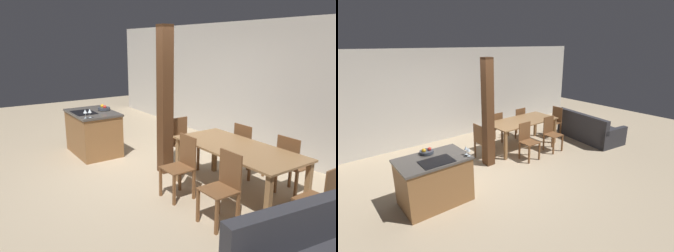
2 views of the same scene
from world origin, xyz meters
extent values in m
plane|color=tan|center=(0.00, 0.00, 0.00)|extent=(16.00, 16.00, 0.00)
cube|color=beige|center=(0.00, 2.70, 1.35)|extent=(11.20, 0.08, 2.70)
cube|color=olive|center=(-1.47, -0.28, 0.42)|extent=(1.20, 0.79, 0.84)
cube|color=#4C4742|center=(-1.47, -0.28, 0.86)|extent=(1.24, 0.83, 0.04)
cube|color=black|center=(-1.47, -0.46, 0.89)|extent=(0.56, 0.40, 0.01)
cylinder|color=#383D47|center=(-1.47, -0.02, 0.92)|extent=(0.25, 0.25, 0.05)
sphere|color=red|center=(-1.41, -0.03, 0.96)|extent=(0.07, 0.07, 0.07)
sphere|color=gold|center=(-1.52, -0.04, 0.97)|extent=(0.08, 0.08, 0.08)
cylinder|color=silver|center=(-0.93, -0.62, 0.89)|extent=(0.06, 0.06, 0.00)
cylinder|color=silver|center=(-0.93, -0.62, 0.94)|extent=(0.01, 0.01, 0.09)
cone|color=silver|center=(-0.93, -0.62, 1.02)|extent=(0.07, 0.07, 0.07)
cylinder|color=silver|center=(-0.93, -0.53, 0.89)|extent=(0.06, 0.06, 0.00)
cylinder|color=silver|center=(-0.93, -0.53, 0.94)|extent=(0.01, 0.01, 0.09)
cone|color=silver|center=(-0.93, -0.53, 1.02)|extent=(0.07, 0.07, 0.07)
cube|color=olive|center=(1.62, 0.74, 0.76)|extent=(1.97, 0.93, 0.03)
cube|color=olive|center=(0.70, 0.34, 0.37)|extent=(0.07, 0.07, 0.75)
cube|color=olive|center=(2.54, 0.34, 0.37)|extent=(0.07, 0.07, 0.75)
cube|color=olive|center=(0.70, 1.14, 0.37)|extent=(0.07, 0.07, 0.75)
cube|color=olive|center=(2.54, 1.14, 0.37)|extent=(0.07, 0.07, 0.75)
cube|color=brown|center=(1.18, -0.03, 0.46)|extent=(0.40, 0.40, 0.02)
cube|color=brown|center=(1.18, 0.16, 0.70)|extent=(0.38, 0.02, 0.46)
cube|color=brown|center=(1.00, -0.20, 0.23)|extent=(0.04, 0.04, 0.45)
cube|color=brown|center=(1.35, -0.20, 0.23)|extent=(0.04, 0.04, 0.45)
cube|color=brown|center=(1.00, 0.15, 0.23)|extent=(0.04, 0.04, 0.45)
cube|color=brown|center=(1.35, 0.15, 0.23)|extent=(0.04, 0.04, 0.45)
cube|color=brown|center=(2.07, -0.03, 0.46)|extent=(0.40, 0.40, 0.02)
cube|color=brown|center=(2.07, 0.16, 0.70)|extent=(0.38, 0.02, 0.46)
cube|color=brown|center=(1.89, -0.20, 0.23)|extent=(0.04, 0.04, 0.45)
cube|color=brown|center=(2.24, -0.20, 0.23)|extent=(0.04, 0.04, 0.45)
cube|color=brown|center=(1.89, 0.15, 0.23)|extent=(0.04, 0.04, 0.45)
cube|color=brown|center=(2.24, 0.15, 0.23)|extent=(0.04, 0.04, 0.45)
cube|color=brown|center=(1.18, 1.50, 0.46)|extent=(0.40, 0.40, 0.02)
cube|color=brown|center=(1.18, 1.31, 0.70)|extent=(0.38, 0.02, 0.46)
cube|color=brown|center=(1.35, 1.68, 0.23)|extent=(0.04, 0.04, 0.45)
cube|color=brown|center=(1.00, 1.68, 0.23)|extent=(0.04, 0.04, 0.45)
cube|color=brown|center=(1.35, 1.32, 0.23)|extent=(0.04, 0.04, 0.45)
cube|color=brown|center=(1.00, 1.32, 0.23)|extent=(0.04, 0.04, 0.45)
cube|color=brown|center=(2.07, 1.50, 0.46)|extent=(0.40, 0.40, 0.02)
cube|color=brown|center=(2.07, 1.31, 0.70)|extent=(0.38, 0.02, 0.46)
cube|color=brown|center=(2.24, 1.68, 0.23)|extent=(0.04, 0.04, 0.45)
cube|color=brown|center=(1.89, 1.68, 0.23)|extent=(0.04, 0.04, 0.45)
cube|color=brown|center=(2.24, 1.32, 0.23)|extent=(0.04, 0.04, 0.45)
cube|color=brown|center=(1.89, 1.32, 0.23)|extent=(0.04, 0.04, 0.45)
cube|color=brown|center=(0.33, 0.74, 0.46)|extent=(0.40, 0.40, 0.02)
cube|color=brown|center=(0.14, 0.74, 0.70)|extent=(0.02, 0.38, 0.46)
cube|color=brown|center=(0.51, 0.56, 0.23)|extent=(0.04, 0.04, 0.45)
cube|color=brown|center=(0.51, 0.91, 0.23)|extent=(0.04, 0.04, 0.45)
cube|color=brown|center=(0.16, 0.56, 0.23)|extent=(0.04, 0.04, 0.45)
cube|color=brown|center=(0.16, 0.91, 0.23)|extent=(0.04, 0.04, 0.45)
cube|color=brown|center=(2.91, 0.74, 0.46)|extent=(0.40, 0.40, 0.02)
cube|color=brown|center=(3.10, 0.74, 0.70)|extent=(0.02, 0.38, 0.46)
cube|color=brown|center=(2.73, 0.91, 0.23)|extent=(0.04, 0.04, 0.45)
cube|color=brown|center=(2.73, 0.56, 0.23)|extent=(0.04, 0.04, 0.45)
cube|color=brown|center=(3.09, 0.91, 0.23)|extent=(0.04, 0.04, 0.45)
cube|color=brown|center=(3.09, 0.56, 0.23)|extent=(0.04, 0.04, 0.45)
cube|color=#2D2D33|center=(3.68, -0.09, 0.21)|extent=(1.20, 1.99, 0.42)
cube|color=#2D2D33|center=(3.30, -0.04, 0.63)|extent=(0.42, 1.88, 0.42)
cube|color=#2D2D33|center=(3.56, -0.95, 0.28)|extent=(0.96, 0.27, 0.56)
cube|color=#2D2D33|center=(3.80, 0.76, 0.28)|extent=(0.96, 0.27, 0.56)
cube|color=#4C2D19|center=(0.22, 0.39, 1.27)|extent=(0.21, 0.21, 2.54)
camera|label=1|loc=(4.84, -2.64, 2.25)|focal=35.00mm
camera|label=2|loc=(-3.12, -4.41, 2.85)|focal=28.00mm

